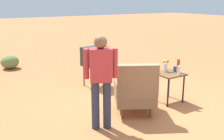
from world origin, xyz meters
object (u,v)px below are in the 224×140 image
armchair (136,90)px  bottle_tall_amber (178,66)px  soda_can_blue (175,69)px  tv_on_stand (95,57)px  person_standing (101,77)px  side_table (169,77)px  flower_vase (165,65)px  bottle_short_clear (179,71)px  soda_can_red (156,70)px

armchair → bottle_tall_amber: armchair is taller
armchair → soda_can_blue: size_ratio=8.69×
tv_on_stand → person_standing: (1.03, 2.17, 0.16)m
tv_on_stand → soda_can_blue: size_ratio=8.44×
armchair → side_table: bearing=-170.9°
soda_can_blue → flower_vase: bearing=-34.3°
bottle_short_clear → flower_vase: flower_vase is taller
bottle_short_clear → bottle_tall_amber: size_ratio=0.67×
side_table → bottle_short_clear: 0.30m
soda_can_red → flower_vase: flower_vase is taller
soda_can_red → flower_vase: (-0.24, 0.01, 0.09)m
tv_on_stand → bottle_short_clear: tv_on_stand is taller
armchair → person_standing: size_ratio=0.65×
tv_on_stand → bottle_short_clear: bearing=113.5°
soda_can_blue → flower_vase: size_ratio=0.46×
bottle_tall_amber → bottle_short_clear: bearing=50.4°
armchair → bottle_short_clear: (-1.08, 0.06, 0.26)m
tv_on_stand → soda_can_red: size_ratio=8.44×
armchair → bottle_short_clear: armchair is taller
tv_on_stand → person_standing: 2.41m
bottle_short_clear → soda_can_red: bottle_short_clear is taller
tv_on_stand → flower_vase: size_ratio=3.89×
side_table → flower_vase: (-0.01, -0.14, 0.25)m
person_standing → soda_can_red: bearing=-163.9°
side_table → bottle_tall_amber: bearing=159.4°
person_standing → bottle_tall_amber: 2.08m
flower_vase → tv_on_stand: bearing=-63.3°
bottle_short_clear → soda_can_blue: size_ratio=1.64×
bottle_tall_amber → soda_can_blue: bearing=-87.8°
bottle_tall_amber → soda_can_blue: bottle_tall_amber is taller
tv_on_stand → soda_can_red: bearing=109.8°
armchair → bottle_tall_amber: size_ratio=3.53×
soda_can_blue → armchair: bearing=9.0°
bottle_short_clear → flower_vase: size_ratio=0.75×
person_standing → soda_can_red: size_ratio=13.44×
tv_on_stand → flower_vase: tv_on_stand is taller
tv_on_stand → bottle_short_clear: size_ratio=5.15×
armchair → tv_on_stand: (-0.18, -2.01, 0.28)m
person_standing → bottle_short_clear: 1.94m
bottle_short_clear → person_standing: bearing=3.0°
side_table → tv_on_stand: bearing=-65.4°
tv_on_stand → bottle_short_clear: 2.25m
armchair → soda_can_red: (-0.79, -0.32, 0.22)m
armchair → flower_vase: (-1.04, -0.31, 0.30)m
person_standing → soda_can_blue: bearing=-170.3°
person_standing → armchair: bearing=-169.4°
side_table → soda_can_blue: size_ratio=5.36×
bottle_short_clear → soda_can_red: (0.29, -0.38, -0.04)m
bottle_tall_amber → side_table: bearing=-20.6°
soda_can_blue → bottle_short_clear: bearing=63.5°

